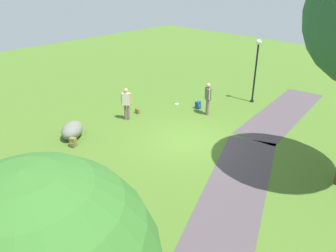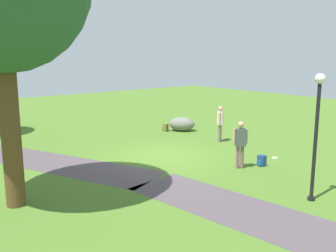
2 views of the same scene
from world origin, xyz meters
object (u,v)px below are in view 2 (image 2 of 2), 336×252
object	(u,v)px
lawn_boulder	(182,124)
backpack_by_boulder	(165,128)
spare_backpack_on_lawn	(262,161)
handbag_on_grass	(238,141)
frisbee_on_grass	(275,158)
woman_with_handbag	(220,121)
man_near_boulder	(240,141)
lamp_post	(317,124)

from	to	relation	value
lawn_boulder	backpack_by_boulder	bearing A→B (deg)	59.30
spare_backpack_on_lawn	backpack_by_boulder	bearing A→B (deg)	-9.22
backpack_by_boulder	handbag_on_grass	bearing A→B (deg)	-170.30
backpack_by_boulder	frisbee_on_grass	xyz separation A→B (m)	(-6.75, -0.12, -0.18)
lawn_boulder	handbag_on_grass	xyz separation A→B (m)	(-3.88, 0.02, -0.22)
woman_with_handbag	man_near_boulder	size ratio (longest dim) A/B	0.97
handbag_on_grass	man_near_boulder	bearing A→B (deg)	131.58
lawn_boulder	backpack_by_boulder	size ratio (longest dim) A/B	4.04
lamp_post	backpack_by_boulder	world-z (taller)	lamp_post
handbag_on_grass	spare_backpack_on_lawn	xyz separation A→B (m)	(-2.75, 1.89, 0.05)
woman_with_handbag	man_near_boulder	distance (m)	4.18
spare_backpack_on_lawn	lamp_post	bearing A→B (deg)	151.30
man_near_boulder	frisbee_on_grass	distance (m)	2.35
man_near_boulder	lawn_boulder	bearing A→B (deg)	-23.63
lamp_post	man_near_boulder	distance (m)	3.54
lamp_post	lawn_boulder	world-z (taller)	lamp_post
handbag_on_grass	spare_backpack_on_lawn	world-z (taller)	spare_backpack_on_lawn
spare_backpack_on_lawn	man_near_boulder	bearing A→B (deg)	70.33
woman_with_handbag	spare_backpack_on_lawn	size ratio (longest dim) A/B	4.17
spare_backpack_on_lawn	frisbee_on_grass	size ratio (longest dim) A/B	1.76
lamp_post	handbag_on_grass	bearing A→B (deg)	-31.61
lawn_boulder	spare_backpack_on_lawn	bearing A→B (deg)	163.95
man_near_boulder	backpack_by_boulder	distance (m)	7.11
lamp_post	handbag_on_grass	xyz separation A→B (m)	(5.69, -3.50, -2.05)
handbag_on_grass	backpack_by_boulder	xyz separation A→B (m)	(4.33, 0.74, 0.05)
lamp_post	spare_backpack_on_lawn	bearing A→B (deg)	-28.70
spare_backpack_on_lawn	handbag_on_grass	bearing A→B (deg)	-34.53
backpack_by_boulder	frisbee_on_grass	world-z (taller)	backpack_by_boulder
lamp_post	handbag_on_grass	world-z (taller)	lamp_post
lamp_post	woman_with_handbag	xyz separation A→B (m)	(6.59, -3.26, -1.23)
woman_with_handbag	spare_backpack_on_lawn	world-z (taller)	woman_with_handbag
handbag_on_grass	frisbee_on_grass	distance (m)	2.50
lawn_boulder	spare_backpack_on_lawn	distance (m)	6.90
spare_backpack_on_lawn	frisbee_on_grass	distance (m)	1.33
lawn_boulder	man_near_boulder	bearing A→B (deg)	156.37
man_near_boulder	handbag_on_grass	world-z (taller)	man_near_boulder
lamp_post	spare_backpack_on_lawn	distance (m)	3.90
lamp_post	man_near_boulder	size ratio (longest dim) A/B	2.07
man_near_boulder	spare_backpack_on_lawn	distance (m)	1.21
frisbee_on_grass	spare_backpack_on_lawn	bearing A→B (deg)	104.44
lamp_post	spare_backpack_on_lawn	xyz separation A→B (m)	(2.94, -1.61, -2.00)
handbag_on_grass	frisbee_on_grass	bearing A→B (deg)	165.69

